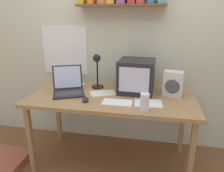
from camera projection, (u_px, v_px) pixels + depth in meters
ground_plane at (112, 161)px, 2.38m from camera, size 12.00×12.00×0.00m
back_wall at (120, 34)px, 2.44m from camera, size 5.60×0.24×2.60m
corner_desk at (112, 102)px, 2.16m from camera, size 1.60×0.77×0.76m
crt_monitor at (136, 76)px, 2.20m from camera, size 0.36×0.36×0.33m
laptop at (68, 86)px, 2.22m from camera, size 0.40×0.41×0.26m
desk_lamp at (97, 68)px, 2.28m from camera, size 0.13×0.15×0.37m
juice_glass at (145, 103)px, 1.79m from camera, size 0.08×0.08×0.15m
space_heater at (173, 84)px, 2.10m from camera, size 0.20×0.15×0.25m
computer_mouse at (85, 100)px, 2.00m from camera, size 0.08×0.11×0.03m
loose_paper_near_monitor at (117, 102)px, 1.98m from camera, size 0.27×0.15×0.00m
open_notebook at (103, 93)px, 2.21m from camera, size 0.30×0.26×0.00m
printed_handout at (70, 85)px, 2.47m from camera, size 0.32×0.24×0.00m
loose_paper_near_laptop at (148, 103)px, 1.96m from camera, size 0.26×0.21×0.00m
floor_cushion at (6, 161)px, 2.31m from camera, size 0.42×0.42×0.09m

